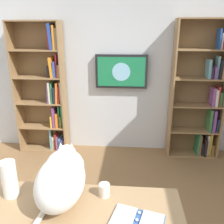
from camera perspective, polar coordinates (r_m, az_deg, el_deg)
wall_back at (r=3.77m, az=1.37°, el=10.58°), size 4.52×0.06×2.70m
bookshelf_left at (r=3.83m, az=20.71°, el=3.74°), size 0.76×0.28×2.05m
bookshelf_right at (r=3.89m, az=-15.18°, el=4.87°), size 0.77×0.28×2.03m
wall_mounted_tv at (r=3.69m, az=2.22°, el=9.57°), size 0.78×0.07×0.51m
cat at (r=1.76m, az=-11.79°, el=-14.73°), size 0.33×0.67×0.37m
open_binder at (r=1.66m, az=5.93°, el=-24.37°), size 0.38×0.30×0.02m
paper_towel_roll at (r=1.92m, az=-23.20°, el=-14.42°), size 0.11×0.11×0.28m
coffee_mug at (r=1.83m, az=-1.84°, el=-18.00°), size 0.08×0.08×0.10m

